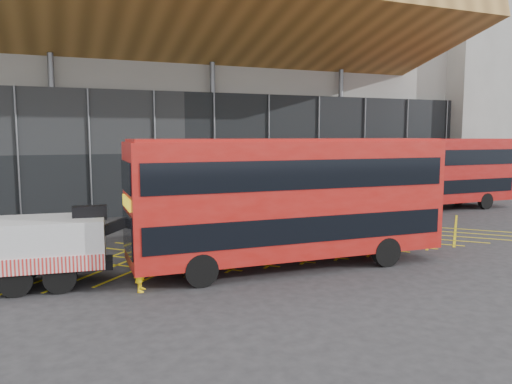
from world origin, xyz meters
name	(u,v)px	position (x,y,z in m)	size (l,w,h in m)	color
ground_plane	(207,252)	(0.00, 0.00, 0.00)	(120.00, 120.00, 0.00)	#272729
road_markings	(302,243)	(4.80, 0.00, 0.01)	(26.36, 7.16, 0.01)	yellow
construction_building	(160,86)	(1.92, 18.40, 8.98)	(55.00, 23.97, 18.00)	gray
east_building	(476,85)	(32.00, 16.00, 10.00)	(15.00, 12.00, 20.00)	gray
bus_towed	(290,197)	(2.28, -3.69, 2.80)	(12.49, 3.26, 5.05)	#AD140F
bus_second	(435,171)	(18.33, 6.11, 2.73)	(12.14, 2.99, 4.92)	#9E0F0C
worker	(141,265)	(-3.66, -4.54, 0.90)	(0.66, 0.43, 1.81)	yellow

